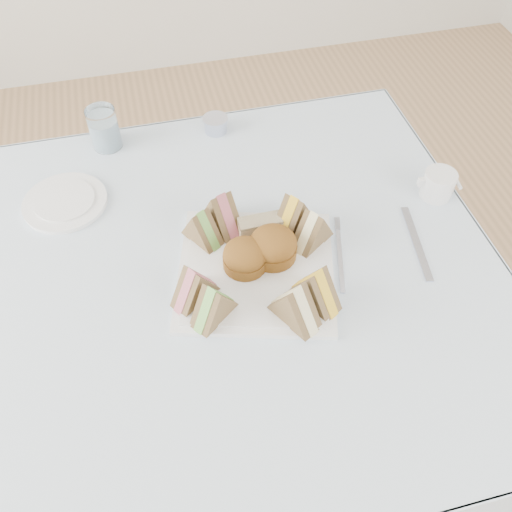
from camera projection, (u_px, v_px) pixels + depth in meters
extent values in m
plane|color=#9E7751|center=(249.00, 419.00, 1.65)|extent=(4.00, 4.00, 0.00)
cube|color=brown|center=(247.00, 360.00, 1.37)|extent=(0.90, 0.90, 0.74)
cube|color=silver|center=(245.00, 270.00, 1.08)|extent=(1.02, 1.02, 0.01)
cube|color=white|center=(256.00, 270.00, 1.07)|extent=(0.37, 0.37, 0.01)
cylinder|color=brown|center=(245.00, 256.00, 1.04)|extent=(0.10, 0.10, 0.06)
cylinder|color=brown|center=(273.00, 246.00, 1.06)|extent=(0.11, 0.11, 0.06)
cube|color=tan|center=(260.00, 227.00, 1.10)|extent=(0.09, 0.04, 0.04)
cylinder|color=white|center=(65.00, 202.00, 1.19)|extent=(0.22, 0.22, 0.01)
cylinder|color=white|center=(104.00, 129.00, 1.28)|extent=(0.07, 0.07, 0.10)
cylinder|color=silver|center=(216.00, 125.00, 1.34)|extent=(0.07, 0.07, 0.04)
cube|color=silver|center=(416.00, 243.00, 1.12)|extent=(0.05, 0.20, 0.00)
cube|color=silver|center=(340.00, 260.00, 1.09)|extent=(0.05, 0.16, 0.00)
cylinder|color=white|center=(438.00, 184.00, 1.18)|extent=(0.08, 0.08, 0.06)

